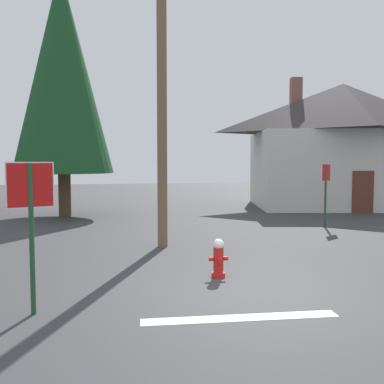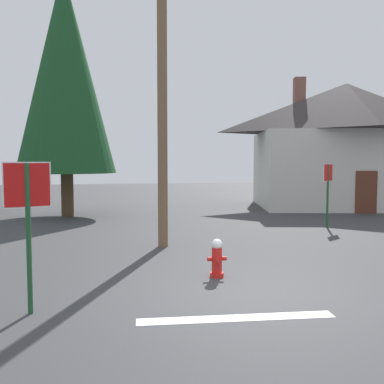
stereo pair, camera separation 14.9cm
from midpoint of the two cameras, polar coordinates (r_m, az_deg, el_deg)
The scene contains 8 objects.
ground_plane at distance 8.19m, azimuth 7.63°, elevation -13.61°, with size 80.00×80.00×0.10m, color #38383A.
lane_stop_bar at distance 6.98m, azimuth 5.85°, elevation -16.31°, with size 3.11×0.30×0.01m, color silver.
stop_sign_near at distance 7.20m, azimuth -21.22°, elevation -1.77°, with size 0.69×0.26×2.43m.
fire_hydrant at distance 9.13m, azimuth 3.07°, elevation -8.81°, with size 0.41×0.35×0.81m.
utility_pole at distance 12.39m, azimuth -4.40°, elevation 15.18°, with size 1.60×0.28×9.28m.
stop_sign_far at distance 16.53m, azimuth 17.13°, elevation 1.20°, with size 0.55×0.38×2.35m.
house at distance 24.57m, azimuth 19.14°, elevation 6.15°, with size 10.89×8.42×7.11m.
pine_tree_mid_left at distance 20.07m, azimuth -17.12°, elevation 15.05°, with size 4.29×4.29×10.73m.
Camera 1 is at (-2.60, -7.37, 2.43)m, focal length 40.06 mm.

